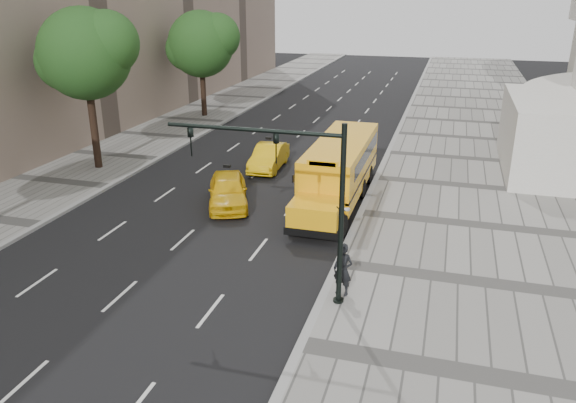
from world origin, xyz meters
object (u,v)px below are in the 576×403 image
(pedestrian, at_px, (343,270))
(traffic_signal, at_px, (300,190))
(school_bus, at_px, (340,165))
(taxi_far, at_px, (269,157))
(tree_b, at_px, (86,53))
(taxi_near, at_px, (228,190))
(tree_c, at_px, (202,44))

(pedestrian, xyz_separation_m, traffic_signal, (-1.43, -0.56, 2.99))
(school_bus, relative_size, taxi_far, 2.57)
(taxi_far, xyz_separation_m, pedestrian, (7.22, -13.81, 0.36))
(school_bus, height_order, taxi_far, school_bus)
(tree_b, bearing_deg, taxi_near, -19.67)
(tree_c, xyz_separation_m, school_bus, (14.90, -16.39, -4.33))
(taxi_near, bearing_deg, taxi_far, 67.06)
(pedestrian, bearing_deg, school_bus, 116.30)
(school_bus, xyz_separation_m, taxi_near, (-5.15, -2.68, -0.96))
(tree_b, xyz_separation_m, traffic_signal, (15.59, -11.40, -2.78))
(school_bus, xyz_separation_m, traffic_signal, (0.69, -10.59, 2.33))
(tree_b, relative_size, traffic_signal, 1.47)
(taxi_far, distance_m, pedestrian, 15.58)
(pedestrian, bearing_deg, tree_b, 161.88)
(tree_b, xyz_separation_m, taxi_near, (9.75, -3.48, -6.07))
(tree_c, bearing_deg, traffic_signal, -59.98)
(traffic_signal, bearing_deg, taxi_near, 126.45)
(tree_c, distance_m, taxi_near, 22.05)
(pedestrian, bearing_deg, tree_c, 137.16)
(taxi_far, bearing_deg, tree_c, 124.74)
(school_bus, relative_size, traffic_signal, 1.81)
(school_bus, height_order, pedestrian, school_bus)
(taxi_near, height_order, traffic_signal, traffic_signal)
(tree_c, bearing_deg, pedestrian, -57.21)
(tree_b, xyz_separation_m, pedestrian, (17.02, -10.84, -5.77))
(tree_b, relative_size, taxi_near, 2.01)
(tree_b, xyz_separation_m, tree_c, (0.00, 15.58, -0.78))
(tree_b, relative_size, school_bus, 0.82)
(tree_c, relative_size, taxi_far, 1.94)
(tree_b, distance_m, traffic_signal, 19.51)
(tree_c, bearing_deg, tree_b, -90.01)
(tree_c, bearing_deg, taxi_far, -52.14)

